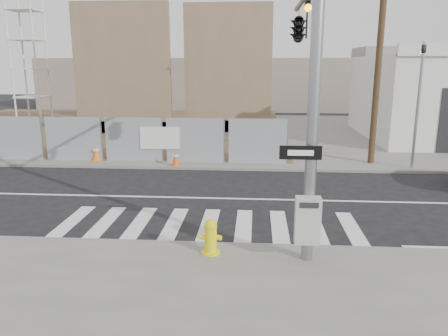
# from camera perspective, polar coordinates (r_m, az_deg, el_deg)

# --- Properties ---
(ground) EXTENTS (100.00, 100.00, 0.00)m
(ground) POSITION_cam_1_polar(r_m,az_deg,el_deg) (14.88, -0.99, -3.99)
(ground) COLOR black
(ground) RESTS_ON ground
(sidewalk_far) EXTENTS (50.00, 20.00, 0.12)m
(sidewalk_far) POSITION_cam_1_polar(r_m,az_deg,el_deg) (28.51, 1.53, 4.56)
(sidewalk_far) COLOR slate
(sidewalk_far) RESTS_ON ground
(signal_pole) EXTENTS (0.96, 5.87, 7.00)m
(signal_pole) POSITION_cam_1_polar(r_m,az_deg,el_deg) (12.16, 10.21, 14.76)
(signal_pole) COLOR gray
(signal_pole) RESTS_ON sidewalk_near
(far_signal_pole) EXTENTS (0.16, 0.20, 5.60)m
(far_signal_pole) POSITION_cam_1_polar(r_m,az_deg,el_deg) (19.93, 24.19, 9.48)
(far_signal_pole) COLOR gray
(far_signal_pole) RESTS_ON sidewalk_far
(chain_link_fence) EXTENTS (24.60, 0.04, 2.00)m
(chain_link_fence) POSITION_cam_1_polar(r_m,az_deg,el_deg) (22.47, -26.10, 3.53)
(chain_link_fence) COLOR gray
(chain_link_fence) RESTS_ON sidewalk_far
(concrete_wall_left) EXTENTS (6.00, 1.30, 8.00)m
(concrete_wall_left) POSITION_cam_1_polar(r_m,az_deg,el_deg) (28.48, -13.00, 10.93)
(concrete_wall_left) COLOR brown
(concrete_wall_left) RESTS_ON sidewalk_far
(concrete_wall_right) EXTENTS (5.50, 1.30, 8.00)m
(concrete_wall_right) POSITION_cam_1_polar(r_m,az_deg,el_deg) (28.30, 0.55, 11.25)
(concrete_wall_right) COLOR brown
(concrete_wall_right) RESTS_ON sidewalk_far
(utility_pole_right) EXTENTS (1.60, 0.28, 10.00)m
(utility_pole_right) POSITION_cam_1_polar(r_m,az_deg,el_deg) (20.34, 19.69, 14.79)
(utility_pole_right) COLOR #473621
(utility_pole_right) RESTS_ON sidewalk_far
(fire_hydrant) EXTENTS (0.53, 0.53, 0.83)m
(fire_hydrant) POSITION_cam_1_polar(r_m,az_deg,el_deg) (10.31, -1.76, -8.95)
(fire_hydrant) COLOR yellow
(fire_hydrant) RESTS_ON sidewalk_near
(traffic_cone_c) EXTENTS (0.41, 0.41, 0.78)m
(traffic_cone_c) POSITION_cam_1_polar(r_m,az_deg,el_deg) (20.85, -16.37, 1.95)
(traffic_cone_c) COLOR orange
(traffic_cone_c) RESTS_ON sidewalk_far
(traffic_cone_d) EXTENTS (0.43, 0.43, 0.70)m
(traffic_cone_d) POSITION_cam_1_polar(r_m,az_deg,el_deg) (19.12, -6.36, 1.29)
(traffic_cone_d) COLOR #EE550C
(traffic_cone_d) RESTS_ON sidewalk_far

